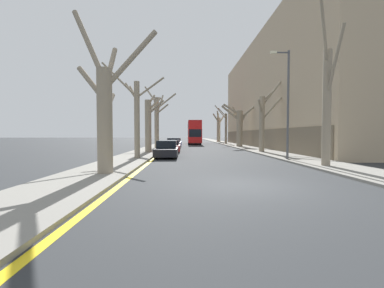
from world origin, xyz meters
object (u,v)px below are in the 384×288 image
object	(u,v)px
street_tree_left_2	(149,124)
parked_car_1	(171,146)
street_tree_right_3	(225,127)
double_decker_bus	(194,131)
parked_car_2	(174,144)
street_tree_right_4	(219,128)
street_tree_right_0	(327,102)
street_tree_right_1	(263,120)
street_tree_right_2	(239,125)
street_tree_left_3	(157,119)
parked_car_3	(175,143)
street_tree_left_1	(136,114)
lamp_post	(287,99)
parked_car_0	(167,149)
street_tree_left_0	(105,107)

from	to	relation	value
street_tree_left_2	parked_car_1	world-z (taller)	street_tree_left_2
street_tree_right_3	double_decker_bus	xyz separation A→B (m)	(-5.95, 1.39, -0.85)
street_tree_right_3	parked_car_2	size ratio (longest dim) A/B	1.75
street_tree_right_3	street_tree_right_4	world-z (taller)	street_tree_right_4
street_tree_right_0	street_tree_right_1	bearing A→B (deg)	89.30
street_tree_right_1	street_tree_right_2	bearing A→B (deg)	90.31
street_tree_left_2	street_tree_left_3	world-z (taller)	street_tree_left_3
street_tree_right_1	parked_car_3	xyz separation A→B (m)	(-9.56, 12.60, -2.74)
street_tree_right_2	street_tree_right_1	bearing A→B (deg)	-89.69
street_tree_left_2	parked_car_2	size ratio (longest dim) A/B	1.45
double_decker_bus	parked_car_2	distance (m)	17.52
double_decker_bus	parked_car_3	bearing A→B (deg)	-105.94
street_tree_left_1	street_tree_right_1	world-z (taller)	street_tree_right_1
street_tree_right_3	lamp_post	distance (m)	30.87
street_tree_right_4	parked_car_3	world-z (taller)	street_tree_right_4
street_tree_right_0	parked_car_3	world-z (taller)	street_tree_right_0
parked_car_0	lamp_post	world-z (taller)	lamp_post
street_tree_right_1	double_decker_bus	bearing A→B (deg)	104.58
street_tree_right_3	lamp_post	size ratio (longest dim) A/B	0.93
street_tree_left_0	parked_car_0	size ratio (longest dim) A/B	1.81
street_tree_left_3	street_tree_right_4	distance (m)	30.40
parked_car_3	lamp_post	bearing A→B (deg)	-67.10
street_tree_left_1	street_tree_right_4	distance (m)	44.17
street_tree_right_0	parked_car_0	xyz separation A→B (m)	(-9.42, 6.75, -3.05)
street_tree_right_1	lamp_post	bearing A→B (deg)	-95.73
street_tree_left_0	street_tree_left_3	xyz separation A→B (m)	(-0.02, 21.87, 0.83)
parked_car_1	parked_car_2	world-z (taller)	parked_car_2
street_tree_right_2	lamp_post	world-z (taller)	lamp_post
street_tree_right_3	street_tree_right_4	size ratio (longest dim) A/B	0.98
parked_car_3	double_decker_bus	bearing A→B (deg)	74.06
parked_car_0	street_tree_left_0	bearing A→B (deg)	-103.32
street_tree_left_3	street_tree_right_3	world-z (taller)	street_tree_left_3
parked_car_2	street_tree_left_3	bearing A→B (deg)	170.26
street_tree_right_4	double_decker_bus	world-z (taller)	street_tree_right_4
parked_car_0	parked_car_1	size ratio (longest dim) A/B	0.95
street_tree_left_1	parked_car_3	size ratio (longest dim) A/B	1.69
street_tree_left_2	parked_car_3	size ratio (longest dim) A/B	1.43
double_decker_bus	parked_car_1	size ratio (longest dim) A/B	2.40
street_tree_left_0	street_tree_right_4	world-z (taller)	street_tree_left_0
street_tree_right_2	parked_car_0	bearing A→B (deg)	-119.16
street_tree_right_3	lamp_post	xyz separation A→B (m)	(-0.49, -30.85, 1.01)
parked_car_0	parked_car_1	bearing A→B (deg)	90.00
street_tree_right_3	lamp_post	bearing A→B (deg)	-90.91
street_tree_left_0	street_tree_left_1	bearing A→B (deg)	89.93
double_decker_bus	street_tree_right_3	bearing A→B (deg)	-13.15
street_tree_left_0	parked_car_3	distance (m)	27.28
street_tree_left_3	double_decker_bus	world-z (taller)	street_tree_left_3
street_tree_left_2	street_tree_right_0	distance (m)	16.28
street_tree_left_2	parked_car_0	size ratio (longest dim) A/B	1.43
parked_car_2	lamp_post	xyz separation A→B (m)	(8.75, -15.13, 3.71)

